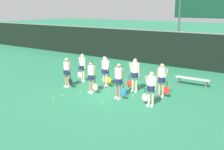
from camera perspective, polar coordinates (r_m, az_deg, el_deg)
ground_plane at (r=13.93m, az=-0.10°, el=-3.72°), size 140.00×140.00×0.00m
fence_windscreen at (r=20.25m, az=12.38°, el=5.64°), size 60.00×0.08×2.67m
scoreboard at (r=20.47m, az=19.23°, el=13.03°), size 4.23×0.15×5.26m
bench_courtside at (r=15.66m, az=17.11°, el=-0.89°), size 1.93×0.42×0.43m
player_0 at (r=14.74m, az=-9.80°, el=1.07°), size 0.67×0.38×1.67m
player_1 at (r=13.55m, az=-4.52°, el=0.00°), size 0.64×0.35×1.68m
player_2 at (r=12.63m, az=1.46°, el=-0.74°), size 0.69×0.40×1.75m
player_3 at (r=11.84m, az=8.53°, el=-2.37°), size 0.67×0.39×1.63m
player_4 at (r=15.68m, az=-6.47°, el=2.06°), size 0.65×0.37×1.71m
player_5 at (r=14.60m, az=-1.49°, el=1.46°), size 0.69×0.41×1.77m
player_6 at (r=13.75m, az=4.97°, el=0.60°), size 0.68×0.41×1.79m
player_7 at (r=13.12m, az=10.82°, el=-0.45°), size 0.68×0.38×1.74m
tennis_ball_0 at (r=16.14m, az=-2.22°, el=-1.03°), size 0.07×0.07×0.07m
tennis_ball_1 at (r=13.44m, az=-10.71°, el=-4.51°), size 0.07×0.07×0.07m
tennis_ball_2 at (r=17.31m, az=-5.35°, el=-0.01°), size 0.07×0.07×0.07m
tennis_ball_3 at (r=16.05m, az=-1.43°, el=-1.11°), size 0.07×0.07×0.07m
tennis_ball_4 at (r=13.23m, az=-12.63°, el=-4.92°), size 0.07×0.07×0.07m
tennis_ball_5 at (r=13.27m, az=4.46°, el=-4.55°), size 0.07×0.07×0.07m
tennis_ball_6 at (r=12.32m, az=-2.13°, el=-6.05°), size 0.06×0.06×0.06m
tennis_ball_7 at (r=15.30m, az=-0.10°, el=-1.90°), size 0.07×0.07×0.07m
tennis_ball_8 at (r=14.61m, az=11.21°, el=-2.98°), size 0.07×0.07×0.07m
tennis_ball_9 at (r=13.71m, az=-6.84°, el=-3.99°), size 0.06×0.06×0.06m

